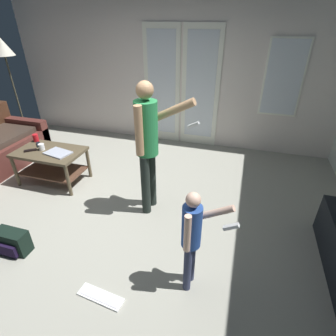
{
  "coord_description": "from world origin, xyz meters",
  "views": [
    {
      "loc": [
        1.47,
        -2.32,
        2.24
      ],
      "look_at": [
        0.76,
        0.08,
        0.78
      ],
      "focal_mm": 28.32,
      "sensor_mm": 36.0,
      "label": 1
    }
  ],
  "objects_px": {
    "coffee_table": "(51,159)",
    "floor_lamp": "(4,52)",
    "backpack": "(12,242)",
    "dvd_remote_slim": "(38,144)",
    "person_adult": "(148,139)",
    "loose_keyboard": "(101,297)",
    "laptop_closed": "(58,153)",
    "person_child": "(193,234)",
    "cup_by_laptop": "(42,147)",
    "cup_near_edge": "(36,138)",
    "tv_remote_black": "(30,150)"
  },
  "relations": [
    {
      "from": "loose_keyboard",
      "to": "dvd_remote_slim",
      "type": "xyz_separation_m",
      "value": [
        -1.92,
        1.68,
        0.52
      ]
    },
    {
      "from": "person_child",
      "to": "loose_keyboard",
      "type": "xyz_separation_m",
      "value": [
        -0.75,
        -0.38,
        -0.63
      ]
    },
    {
      "from": "backpack",
      "to": "loose_keyboard",
      "type": "height_order",
      "value": "backpack"
    },
    {
      "from": "coffee_table",
      "to": "dvd_remote_slim",
      "type": "xyz_separation_m",
      "value": [
        -0.28,
        0.12,
        0.15
      ]
    },
    {
      "from": "cup_by_laptop",
      "to": "dvd_remote_slim",
      "type": "xyz_separation_m",
      "value": [
        -0.16,
        0.12,
        -0.04
      ]
    },
    {
      "from": "coffee_table",
      "to": "person_child",
      "type": "height_order",
      "value": "person_child"
    },
    {
      "from": "backpack",
      "to": "laptop_closed",
      "type": "bearing_deg",
      "value": 102.5
    },
    {
      "from": "floor_lamp",
      "to": "dvd_remote_slim",
      "type": "xyz_separation_m",
      "value": [
        1.34,
        -1.13,
        -1.13
      ]
    },
    {
      "from": "person_adult",
      "to": "dvd_remote_slim",
      "type": "height_order",
      "value": "person_adult"
    },
    {
      "from": "loose_keyboard",
      "to": "tv_remote_black",
      "type": "xyz_separation_m",
      "value": [
        -1.89,
        1.48,
        0.52
      ]
    },
    {
      "from": "backpack",
      "to": "tv_remote_black",
      "type": "xyz_separation_m",
      "value": [
        -0.72,
        1.25,
        0.4
      ]
    },
    {
      "from": "loose_keyboard",
      "to": "laptop_closed",
      "type": "bearing_deg",
      "value": 133.69
    },
    {
      "from": "coffee_table",
      "to": "laptop_closed",
      "type": "relative_size",
      "value": 2.71
    },
    {
      "from": "person_adult",
      "to": "loose_keyboard",
      "type": "distance_m",
      "value": 1.68
    },
    {
      "from": "person_adult",
      "to": "person_child",
      "type": "distance_m",
      "value": 1.29
    },
    {
      "from": "dvd_remote_slim",
      "to": "cup_near_edge",
      "type": "bearing_deg",
      "value": -176.11
    },
    {
      "from": "coffee_table",
      "to": "floor_lamp",
      "type": "distance_m",
      "value": 2.41
    },
    {
      "from": "loose_keyboard",
      "to": "laptop_closed",
      "type": "distance_m",
      "value": 2.17
    },
    {
      "from": "floor_lamp",
      "to": "loose_keyboard",
      "type": "xyz_separation_m",
      "value": [
        3.26,
        -2.81,
        -1.65
      ]
    },
    {
      "from": "floor_lamp",
      "to": "laptop_closed",
      "type": "height_order",
      "value": "floor_lamp"
    },
    {
      "from": "coffee_table",
      "to": "person_child",
      "type": "bearing_deg",
      "value": -26.4
    },
    {
      "from": "person_child",
      "to": "cup_by_laptop",
      "type": "height_order",
      "value": "person_child"
    },
    {
      "from": "cup_by_laptop",
      "to": "person_adult",
      "type": "bearing_deg",
      "value": -6.49
    },
    {
      "from": "coffee_table",
      "to": "backpack",
      "type": "height_order",
      "value": "coffee_table"
    },
    {
      "from": "person_adult",
      "to": "person_child",
      "type": "height_order",
      "value": "person_adult"
    },
    {
      "from": "laptop_closed",
      "to": "person_adult",
      "type": "bearing_deg",
      "value": 5.7
    },
    {
      "from": "cup_by_laptop",
      "to": "tv_remote_black",
      "type": "height_order",
      "value": "cup_by_laptop"
    },
    {
      "from": "person_adult",
      "to": "loose_keyboard",
      "type": "bearing_deg",
      "value": -89.77
    },
    {
      "from": "laptop_closed",
      "to": "cup_by_laptop",
      "type": "xyz_separation_m",
      "value": [
        -0.3,
        0.04,
        0.04
      ]
    },
    {
      "from": "person_adult",
      "to": "floor_lamp",
      "type": "xyz_separation_m",
      "value": [
        -3.25,
        1.45,
        0.67
      ]
    },
    {
      "from": "floor_lamp",
      "to": "laptop_closed",
      "type": "xyz_separation_m",
      "value": [
        1.8,
        -1.28,
        -1.13
      ]
    },
    {
      "from": "cup_near_edge",
      "to": "cup_by_laptop",
      "type": "height_order",
      "value": "cup_near_edge"
    },
    {
      "from": "person_adult",
      "to": "backpack",
      "type": "bearing_deg",
      "value": -135.8
    },
    {
      "from": "loose_keyboard",
      "to": "laptop_closed",
      "type": "height_order",
      "value": "laptop_closed"
    },
    {
      "from": "backpack",
      "to": "dvd_remote_slim",
      "type": "relative_size",
      "value": 2.09
    },
    {
      "from": "cup_near_edge",
      "to": "cup_by_laptop",
      "type": "relative_size",
      "value": 1.24
    },
    {
      "from": "cup_near_edge",
      "to": "cup_by_laptop",
      "type": "xyz_separation_m",
      "value": [
        0.29,
        -0.23,
        -0.01
      ]
    },
    {
      "from": "person_child",
      "to": "tv_remote_black",
      "type": "height_order",
      "value": "person_child"
    },
    {
      "from": "person_child",
      "to": "backpack",
      "type": "relative_size",
      "value": 2.98
    },
    {
      "from": "loose_keyboard",
      "to": "coffee_table",
      "type": "bearing_deg",
      "value": 136.4
    },
    {
      "from": "coffee_table",
      "to": "person_child",
      "type": "relative_size",
      "value": 0.92
    },
    {
      "from": "person_child",
      "to": "laptop_closed",
      "type": "xyz_separation_m",
      "value": [
        -2.2,
        1.15,
        -0.11
      ]
    },
    {
      "from": "person_child",
      "to": "cup_near_edge",
      "type": "distance_m",
      "value": 3.12
    },
    {
      "from": "floor_lamp",
      "to": "backpack",
      "type": "relative_size",
      "value": 5.34
    },
    {
      "from": "loose_keyboard",
      "to": "cup_by_laptop",
      "type": "relative_size",
      "value": 4.8
    },
    {
      "from": "floor_lamp",
      "to": "person_child",
      "type": "bearing_deg",
      "value": -31.25
    },
    {
      "from": "laptop_closed",
      "to": "cup_by_laptop",
      "type": "bearing_deg",
      "value": -174.82
    },
    {
      "from": "person_adult",
      "to": "floor_lamp",
      "type": "bearing_deg",
      "value": 156.05
    },
    {
      "from": "backpack",
      "to": "person_adult",
      "type": "bearing_deg",
      "value": 44.2
    },
    {
      "from": "cup_near_edge",
      "to": "dvd_remote_slim",
      "type": "bearing_deg",
      "value": -40.68
    }
  ]
}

